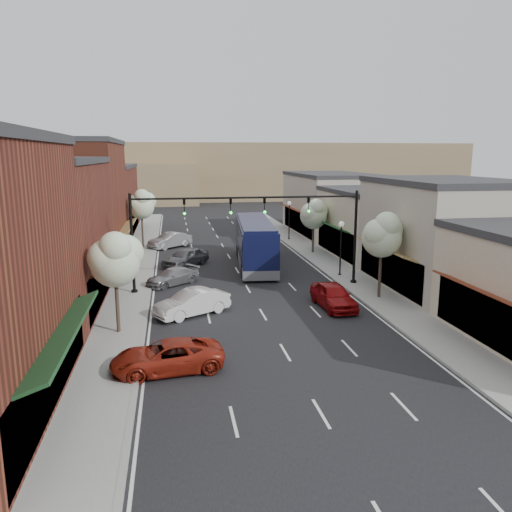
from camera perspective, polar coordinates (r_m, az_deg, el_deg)
name	(u,v)px	position (r m, az deg, el deg)	size (l,w,h in m)	color
ground	(269,325)	(28.63, 1.53, -7.94)	(160.00, 160.00, 0.00)	black
sidewalk_left	(138,262)	(46.06, -13.34, -0.67)	(2.80, 73.00, 0.15)	gray
sidewalk_right	(318,256)	(47.95, 7.10, 0.03)	(2.80, 73.00, 0.15)	gray
curb_left	(154,261)	(45.99, -11.60, -0.61)	(0.25, 73.00, 0.17)	gray
curb_right	(304,256)	(47.57, 5.49, -0.03)	(0.25, 73.00, 0.17)	gray
bldg_left_midnear	(26,235)	(34.04, -24.82, 2.20)	(10.14, 14.10, 9.40)	maroon
bldg_left_midfar	(69,202)	(47.51, -20.61, 5.78)	(10.14, 14.10, 10.90)	brown
bldg_left_far	(96,200)	(63.34, -17.85, 6.07)	(10.14, 18.10, 8.40)	maroon
bldg_right_midnear	(441,235)	(38.05, 20.44, 2.27)	(9.14, 12.10, 7.90)	#AAA091
bldg_right_midfar	(374,223)	(48.78, 13.35, 3.68)	(9.14, 12.10, 6.40)	beige
bldg_right_far	(329,204)	(61.77, 8.33, 5.91)	(9.14, 16.10, 7.40)	#AAA091
hill_far	(193,171)	(116.65, -7.18, 9.66)	(120.00, 30.00, 12.00)	#7A6647
hill_near	(70,183)	(106.47, -20.53, 7.78)	(50.00, 20.00, 8.00)	#7A6647
signal_mast_right	(324,224)	(36.49, 7.82, 3.66)	(8.22, 0.46, 7.00)	black
signal_mast_left	(167,228)	(34.82, -10.15, 3.22)	(8.22, 0.46, 7.00)	black
tree_right_near	(383,234)	(33.72, 14.31, 2.48)	(2.85, 2.65, 5.95)	#47382B
tree_right_far	(314,213)	(48.70, 6.67, 4.88)	(2.85, 2.65, 5.43)	#47382B
tree_left_near	(115,258)	(27.11, -15.77, -0.22)	(2.85, 2.65, 5.69)	#47382B
tree_left_far	(142,204)	(52.74, -12.93, 5.84)	(2.85, 2.65, 6.13)	#47382B
lamp_post_near	(341,239)	(39.76, 9.68, 1.89)	(0.44, 0.44, 4.44)	black
lamp_post_far	(289,214)	(56.41, 3.82, 4.82)	(0.44, 0.44, 4.44)	black
coach_bus	(255,242)	(43.48, -0.14, 1.58)	(3.97, 13.12, 3.95)	#0D1035
red_hatchback	(333,296)	(31.97, 8.84, -4.50)	(1.87, 4.64, 1.58)	maroon
parked_car_a	(167,357)	(23.02, -10.13, -11.24)	(2.30, 5.00, 1.39)	maroon
parked_car_b	(192,303)	(30.44, -7.33, -5.32)	(1.64, 4.69, 1.55)	silver
parked_car_c	(172,277)	(37.71, -9.53, -2.33)	(1.74, 4.27, 1.24)	gray
parked_car_d	(186,257)	(43.74, -8.06, -0.13)	(1.90, 4.73, 1.61)	#515358
parked_car_e	(170,240)	(52.73, -9.80, 1.78)	(1.68, 4.80, 1.58)	#ABACB0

